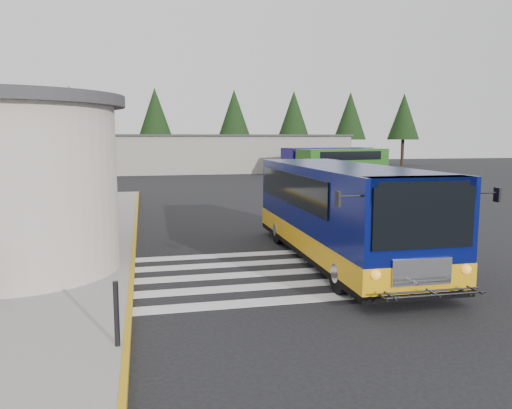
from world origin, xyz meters
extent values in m
plane|color=black|center=(0.00, 0.00, 0.00)|extent=(140.00, 140.00, 0.00)
cube|color=#C79412|center=(-4.05, 4.00, 0.08)|extent=(0.12, 34.00, 0.16)
cylinder|color=#B8AB9B|center=(-7.00, 0.50, 2.40)|extent=(5.20, 5.20, 4.50)
cylinder|color=#38383A|center=(-7.00, 0.50, 4.80)|extent=(5.80, 5.80, 0.30)
cube|color=black|center=(-6.48, 5.00, 1.25)|extent=(0.08, 1.20, 2.20)
cube|color=#38383A|center=(-6.00, 5.00, 2.55)|extent=(1.20, 1.80, 0.12)
cube|color=silver|center=(-0.50, -3.20, 0.01)|extent=(8.00, 0.55, 0.01)
cube|color=silver|center=(-0.50, -2.00, 0.01)|extent=(8.00, 0.55, 0.01)
cube|color=silver|center=(-0.50, -0.80, 0.01)|extent=(8.00, 0.55, 0.01)
cube|color=silver|center=(-0.50, 0.40, 0.01)|extent=(8.00, 0.55, 0.01)
cube|color=silver|center=(-0.50, 1.60, 0.01)|extent=(8.00, 0.55, 0.01)
cube|color=gray|center=(6.00, 42.00, 2.00)|extent=(26.00, 8.00, 4.00)
cube|color=#38383A|center=(6.00, 42.00, 4.10)|extent=(26.40, 8.40, 0.20)
cylinder|color=black|center=(-12.00, 50.00, 1.80)|extent=(0.44, 0.44, 3.60)
cone|color=black|center=(-12.00, 50.00, 6.80)|extent=(4.40, 4.40, 6.40)
cylinder|color=black|center=(-2.00, 50.00, 1.80)|extent=(0.44, 0.44, 3.60)
cone|color=black|center=(-2.00, 50.00, 6.80)|extent=(4.40, 4.40, 6.40)
cylinder|color=black|center=(8.00, 50.00, 1.80)|extent=(0.44, 0.44, 3.60)
cone|color=black|center=(8.00, 50.00, 6.80)|extent=(4.40, 4.40, 6.40)
cylinder|color=black|center=(16.00, 50.00, 1.80)|extent=(0.44, 0.44, 3.60)
cone|color=black|center=(16.00, 50.00, 6.80)|extent=(4.40, 4.40, 6.40)
cylinder|color=black|center=(24.00, 50.00, 1.80)|extent=(0.44, 0.44, 3.60)
cone|color=black|center=(24.00, 50.00, 6.80)|extent=(4.40, 4.40, 6.40)
cylinder|color=black|center=(32.00, 50.00, 1.80)|extent=(0.44, 0.44, 3.60)
cone|color=black|center=(32.00, 50.00, 6.80)|extent=(4.40, 4.40, 6.40)
cube|color=#060D4F|center=(2.26, 0.26, 1.70)|extent=(2.86, 9.78, 2.54)
cube|color=orange|center=(2.26, 0.26, 0.74)|extent=(2.89, 9.81, 0.61)
cube|color=black|center=(2.26, 0.26, 0.38)|extent=(2.88, 9.80, 0.24)
cube|color=black|center=(2.18, -4.63, 2.11)|extent=(2.38, 0.10, 1.35)
cube|color=silver|center=(2.18, -4.64, 0.92)|extent=(1.41, 0.09, 0.59)
cube|color=black|center=(0.90, 1.15, 2.22)|extent=(0.15, 7.14, 0.97)
cube|color=black|center=(3.65, 1.10, 2.22)|extent=(0.15, 7.14, 0.97)
cylinder|color=black|center=(1.02, -2.97, 0.52)|extent=(0.34, 1.04, 1.04)
cylinder|color=black|center=(3.40, -3.00, 0.52)|extent=(0.34, 1.04, 1.04)
cylinder|color=black|center=(1.12, 3.09, 0.52)|extent=(0.34, 1.04, 1.04)
cylinder|color=black|center=(3.50, 3.05, 0.52)|extent=(0.34, 1.04, 1.04)
cube|color=black|center=(0.29, -4.41, 2.54)|extent=(0.06, 0.20, 0.32)
cube|color=black|center=(4.08, -4.48, 2.54)|extent=(0.06, 0.20, 0.32)
imported|color=black|center=(-6.01, -0.87, 1.06)|extent=(0.58, 0.75, 1.81)
cylinder|color=black|center=(-4.20, -5.35, 0.74)|extent=(0.10, 0.10, 1.18)
cube|color=#14085F|center=(14.78, 34.09, 1.63)|extent=(9.78, 4.44, 2.41)
cube|color=#C79412|center=(14.78, 34.09, 0.65)|extent=(9.82, 4.48, 0.52)
cube|color=black|center=(14.78, 34.09, 2.20)|extent=(7.73, 4.08, 0.84)
cube|color=#215617|center=(15.26, 31.19, 1.59)|extent=(9.59, 4.83, 2.36)
cube|color=#C79412|center=(15.26, 31.19, 0.64)|extent=(9.62, 4.86, 0.51)
cube|color=black|center=(15.26, 31.19, 2.16)|extent=(7.61, 4.36, 0.82)
camera|label=1|loc=(-3.67, -14.12, 3.81)|focal=35.00mm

